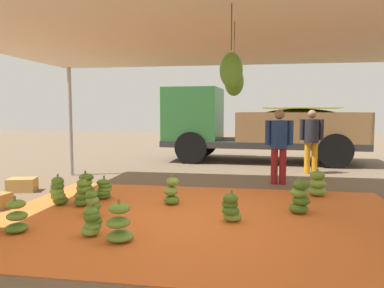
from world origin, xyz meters
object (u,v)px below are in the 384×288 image
banana_bunch_4 (317,184)px  cargo_truck_main (253,125)px  banana_bunch_10 (92,222)px  banana_bunch_13 (172,192)px  banana_bunch_12 (58,192)px  worker_1 (279,141)px  crate_0 (22,185)px  banana_bunch_5 (119,224)px  banana_bunch_7 (93,204)px  banana_bunch_11 (104,190)px  worker_0 (311,137)px  banana_bunch_8 (82,194)px  banana_bunch_9 (17,217)px  banana_bunch_3 (231,208)px  banana_bunch_1 (85,189)px  banana_bunch_0 (300,198)px

banana_bunch_4 → cargo_truck_main: size_ratio=0.08×
banana_bunch_10 → banana_bunch_13: bearing=69.0°
banana_bunch_12 → worker_1: (3.89, 2.60, 0.73)m
banana_bunch_10 → crate_0: size_ratio=0.79×
banana_bunch_5 → banana_bunch_12: banana_bunch_12 is taller
banana_bunch_12 → banana_bunch_13: 1.96m
banana_bunch_7 → banana_bunch_11: bearing=104.4°
banana_bunch_4 → worker_0: worker_0 is taller
banana_bunch_4 → banana_bunch_8: (-4.11, -1.49, -0.01)m
banana_bunch_4 → banana_bunch_9: 5.24m
banana_bunch_3 → crate_0: banana_bunch_3 is taller
banana_bunch_1 → banana_bunch_12: size_ratio=1.04×
banana_bunch_10 → banana_bunch_13: size_ratio=0.82×
worker_1 → banana_bunch_10: bearing=-123.5°
banana_bunch_1 → banana_bunch_11: 0.37m
banana_bunch_7 → banana_bunch_9: (-0.69, -0.89, 0.01)m
banana_bunch_3 → banana_bunch_11: size_ratio=1.09×
worker_0 → worker_1: (-0.93, -1.62, 0.00)m
crate_0 → banana_bunch_3: bearing=-18.3°
banana_bunch_13 → crate_0: 3.32m
banana_bunch_0 → worker_0: size_ratio=0.35×
banana_bunch_12 → crate_0: size_ratio=1.01×
banana_bunch_7 → banana_bunch_8: 0.68m
banana_bunch_5 → banana_bunch_9: size_ratio=1.06×
banana_bunch_4 → banana_bunch_11: size_ratio=1.22×
banana_bunch_10 → crate_0: 3.50m
worker_1 → worker_0: bearing=60.1°
worker_0 → crate_0: bearing=-152.1°
banana_bunch_9 → worker_1: bearing=47.5°
banana_bunch_1 → cargo_truck_main: (2.96, 6.13, 0.94)m
banana_bunch_10 → banana_bunch_11: banana_bunch_11 is taller
banana_bunch_3 → worker_0: bearing=68.9°
banana_bunch_11 → worker_1: (3.30, 2.02, 0.79)m
banana_bunch_4 → banana_bunch_7: 4.19m
banana_bunch_9 → banana_bunch_12: (-0.19, 1.43, 0.03)m
banana_bunch_11 → worker_0: bearing=40.8°
banana_bunch_3 → banana_bunch_9: banana_bunch_9 is taller
banana_bunch_0 → banana_bunch_4: 1.40m
banana_bunch_3 → banana_bunch_5: 1.71m
banana_bunch_7 → worker_0: worker_0 is taller
banana_bunch_10 → cargo_truck_main: bearing=75.3°
banana_bunch_9 → worker_0: worker_0 is taller
banana_bunch_3 → banana_bunch_11: 2.64m
banana_bunch_0 → banana_bunch_8: banana_bunch_0 is taller
banana_bunch_10 → banana_bunch_12: 1.86m
banana_bunch_3 → banana_bunch_7: bearing=-178.1°
cargo_truck_main → banana_bunch_8: bearing=-113.9°
banana_bunch_1 → banana_bunch_8: 0.34m
banana_bunch_1 → worker_0: (4.47, 3.91, 0.72)m
banana_bunch_13 → worker_1: bearing=48.4°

